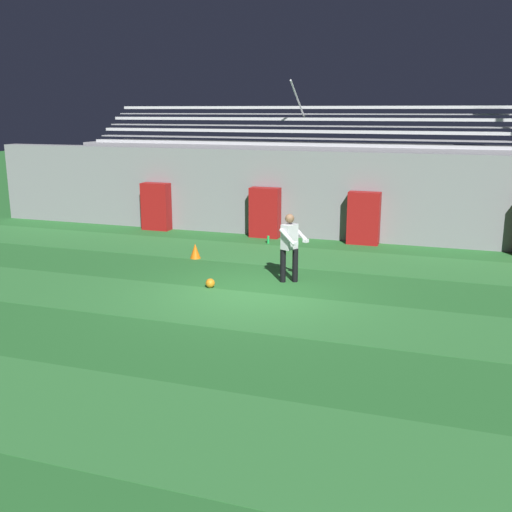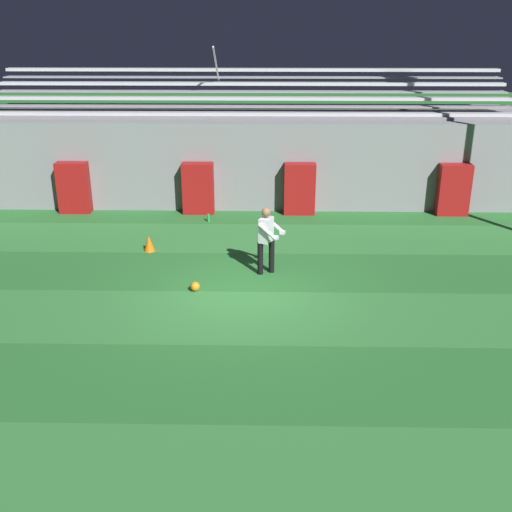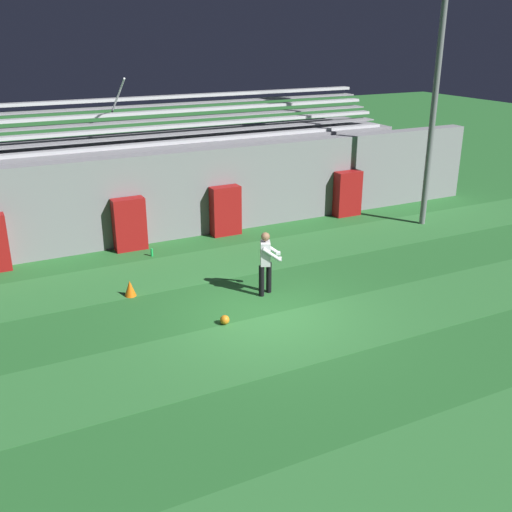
{
  "view_description": "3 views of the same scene",
  "coord_description": "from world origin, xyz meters",
  "px_view_note": "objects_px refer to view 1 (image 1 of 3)",
  "views": [
    {
      "loc": [
        4.3,
        -12.36,
        4.06
      ],
      "look_at": [
        0.11,
        0.01,
        0.87
      ],
      "focal_mm": 42.0,
      "sensor_mm": 36.0,
      "label": 1
    },
    {
      "loc": [
        0.59,
        -12.36,
        5.82
      ],
      "look_at": [
        0.34,
        0.19,
        0.82
      ],
      "focal_mm": 42.0,
      "sensor_mm": 36.0,
      "label": 2
    },
    {
      "loc": [
        -5.96,
        -11.32,
        6.41
      ],
      "look_at": [
        0.19,
        0.92,
        1.18
      ],
      "focal_mm": 42.0,
      "sensor_mm": 36.0,
      "label": 3
    }
  ],
  "objects_px": {
    "padding_pillar_far_left": "(156,207)",
    "goalkeeper": "(290,244)",
    "padding_pillar_gate_left": "(265,213)",
    "traffic_cone": "(195,251)",
    "soccer_ball": "(210,283)",
    "padding_pillar_gate_right": "(364,218)",
    "water_bottle": "(268,240)"
  },
  "relations": [
    {
      "from": "soccer_ball",
      "to": "water_bottle",
      "type": "bearing_deg",
      "value": 91.88
    },
    {
      "from": "soccer_ball",
      "to": "traffic_cone",
      "type": "distance_m",
      "value": 2.94
    },
    {
      "from": "goalkeeper",
      "to": "padding_pillar_far_left",
      "type": "bearing_deg",
      "value": 141.88
    },
    {
      "from": "padding_pillar_gate_left",
      "to": "padding_pillar_far_left",
      "type": "relative_size",
      "value": 1.0
    },
    {
      "from": "padding_pillar_gate_left",
      "to": "padding_pillar_far_left",
      "type": "height_order",
      "value": "same"
    },
    {
      "from": "padding_pillar_gate_left",
      "to": "padding_pillar_far_left",
      "type": "distance_m",
      "value": 3.96
    },
    {
      "from": "padding_pillar_far_left",
      "to": "soccer_ball",
      "type": "xyz_separation_m",
      "value": [
        4.51,
        -5.89,
        -0.7
      ]
    },
    {
      "from": "traffic_cone",
      "to": "water_bottle",
      "type": "xyz_separation_m",
      "value": [
        1.36,
        2.51,
        -0.09
      ]
    },
    {
      "from": "traffic_cone",
      "to": "water_bottle",
      "type": "bearing_deg",
      "value": 61.57
    },
    {
      "from": "padding_pillar_gate_right",
      "to": "goalkeeper",
      "type": "xyz_separation_m",
      "value": [
        -1.02,
        -4.82,
        0.14
      ]
    },
    {
      "from": "padding_pillar_gate_left",
      "to": "goalkeeper",
      "type": "bearing_deg",
      "value": -65.62
    },
    {
      "from": "soccer_ball",
      "to": "traffic_cone",
      "type": "height_order",
      "value": "traffic_cone"
    },
    {
      "from": "goalkeeper",
      "to": "soccer_ball",
      "type": "bearing_deg",
      "value": -146.7
    },
    {
      "from": "goalkeeper",
      "to": "traffic_cone",
      "type": "xyz_separation_m",
      "value": [
        -3.15,
        1.45,
        -0.74
      ]
    },
    {
      "from": "soccer_ball",
      "to": "water_bottle",
      "type": "xyz_separation_m",
      "value": [
        -0.16,
        5.02,
        0.01
      ]
    },
    {
      "from": "padding_pillar_far_left",
      "to": "goalkeeper",
      "type": "xyz_separation_m",
      "value": [
        6.14,
        -4.82,
        0.14
      ]
    },
    {
      "from": "padding_pillar_far_left",
      "to": "traffic_cone",
      "type": "bearing_deg",
      "value": -48.44
    },
    {
      "from": "padding_pillar_gate_right",
      "to": "traffic_cone",
      "type": "height_order",
      "value": "padding_pillar_gate_right"
    },
    {
      "from": "padding_pillar_gate_left",
      "to": "padding_pillar_gate_right",
      "type": "height_order",
      "value": "same"
    },
    {
      "from": "padding_pillar_gate_left",
      "to": "soccer_ball",
      "type": "height_order",
      "value": "padding_pillar_gate_left"
    },
    {
      "from": "soccer_ball",
      "to": "water_bottle",
      "type": "height_order",
      "value": "water_bottle"
    },
    {
      "from": "padding_pillar_far_left",
      "to": "traffic_cone",
      "type": "xyz_separation_m",
      "value": [
        2.99,
        -3.38,
        -0.6
      ]
    },
    {
      "from": "padding_pillar_gate_left",
      "to": "soccer_ball",
      "type": "distance_m",
      "value": 5.96
    },
    {
      "from": "traffic_cone",
      "to": "padding_pillar_far_left",
      "type": "bearing_deg",
      "value": 131.56
    },
    {
      "from": "padding_pillar_gate_left",
      "to": "goalkeeper",
      "type": "xyz_separation_m",
      "value": [
        2.18,
        -4.82,
        0.14
      ]
    },
    {
      "from": "padding_pillar_far_left",
      "to": "traffic_cone",
      "type": "height_order",
      "value": "padding_pillar_far_left"
    },
    {
      "from": "padding_pillar_far_left",
      "to": "goalkeeper",
      "type": "distance_m",
      "value": 7.81
    },
    {
      "from": "soccer_ball",
      "to": "traffic_cone",
      "type": "bearing_deg",
      "value": 121.17
    },
    {
      "from": "padding_pillar_far_left",
      "to": "goalkeeper",
      "type": "relative_size",
      "value": 0.97
    },
    {
      "from": "padding_pillar_gate_right",
      "to": "soccer_ball",
      "type": "distance_m",
      "value": 6.5
    },
    {
      "from": "padding_pillar_gate_right",
      "to": "traffic_cone",
      "type": "bearing_deg",
      "value": -141.03
    },
    {
      "from": "water_bottle",
      "to": "goalkeeper",
      "type": "bearing_deg",
      "value": -65.59
    }
  ]
}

